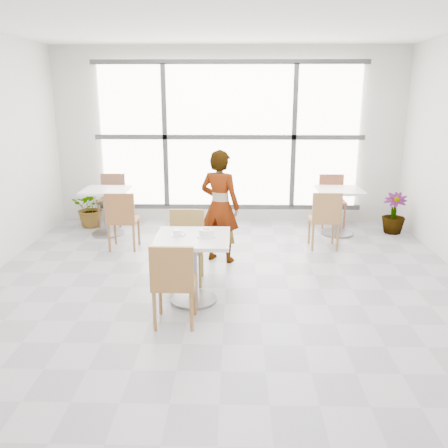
{
  "coord_description": "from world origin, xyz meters",
  "views": [
    {
      "loc": [
        0.11,
        -4.82,
        2.27
      ],
      "look_at": [
        0.0,
        -0.3,
        1.0
      ],
      "focal_mm": 38.3,
      "sensor_mm": 36.0,
      "label": 1
    }
  ],
  "objects_px": {
    "chair_far": "(187,241)",
    "bg_chair_right_far": "(332,197)",
    "bg_chair_left_far": "(112,196)",
    "plant_right": "(394,213)",
    "oatmeal_bowl": "(206,233)",
    "plant_left": "(92,207)",
    "main_table": "(193,256)",
    "coffee_cup": "(177,233)",
    "bg_table_right": "(339,205)",
    "person": "(220,206)",
    "bg_table_left": "(106,205)",
    "chair_near": "(174,279)",
    "bg_chair_right_near": "(325,216)",
    "bg_chair_left_near": "(122,217)"
  },
  "relations": [
    {
      "from": "oatmeal_bowl",
      "to": "plant_left",
      "type": "height_order",
      "value": "oatmeal_bowl"
    },
    {
      "from": "main_table",
      "to": "bg_chair_left_far",
      "type": "height_order",
      "value": "bg_chair_left_far"
    },
    {
      "from": "main_table",
      "to": "bg_chair_right_near",
      "type": "height_order",
      "value": "bg_chair_right_near"
    },
    {
      "from": "main_table",
      "to": "plant_right",
      "type": "height_order",
      "value": "main_table"
    },
    {
      "from": "plant_left",
      "to": "main_table",
      "type": "bearing_deg",
      "value": -56.13
    },
    {
      "from": "bg_chair_left_far",
      "to": "bg_chair_right_far",
      "type": "distance_m",
      "value": 3.81
    },
    {
      "from": "bg_chair_left_near",
      "to": "bg_chair_right_far",
      "type": "relative_size",
      "value": 1.0
    },
    {
      "from": "bg_chair_left_far",
      "to": "bg_chair_right_far",
      "type": "relative_size",
      "value": 1.0
    },
    {
      "from": "bg_chair_right_near",
      "to": "plant_left",
      "type": "height_order",
      "value": "bg_chair_right_near"
    },
    {
      "from": "chair_far",
      "to": "bg_chair_right_far",
      "type": "bearing_deg",
      "value": 48.7
    },
    {
      "from": "main_table",
      "to": "bg_chair_left_near",
      "type": "distance_m",
      "value": 2.11
    },
    {
      "from": "person",
      "to": "oatmeal_bowl",
      "type": "bearing_deg",
      "value": 109.36
    },
    {
      "from": "chair_near",
      "to": "bg_table_right",
      "type": "bearing_deg",
      "value": -125.09
    },
    {
      "from": "coffee_cup",
      "to": "bg_table_right",
      "type": "distance_m",
      "value": 3.48
    },
    {
      "from": "main_table",
      "to": "coffee_cup",
      "type": "distance_m",
      "value": 0.31
    },
    {
      "from": "bg_table_right",
      "to": "plant_right",
      "type": "relative_size",
      "value": 1.12
    },
    {
      "from": "bg_chair_left_near",
      "to": "oatmeal_bowl",
      "type": "bearing_deg",
      "value": 127.59
    },
    {
      "from": "main_table",
      "to": "bg_table_left",
      "type": "bearing_deg",
      "value": 122.68
    },
    {
      "from": "chair_far",
      "to": "bg_table_left",
      "type": "relative_size",
      "value": 1.16
    },
    {
      "from": "bg_table_left",
      "to": "coffee_cup",
      "type": "bearing_deg",
      "value": -59.83
    },
    {
      "from": "coffee_cup",
      "to": "bg_table_left",
      "type": "xyz_separation_m",
      "value": [
        -1.45,
        2.5,
        -0.29
      ]
    },
    {
      "from": "bg_chair_right_far",
      "to": "bg_table_right",
      "type": "bearing_deg",
      "value": -89.34
    },
    {
      "from": "bg_table_right",
      "to": "bg_chair_left_near",
      "type": "xyz_separation_m",
      "value": [
        -3.31,
        -0.88,
        0.01
      ]
    },
    {
      "from": "bg_table_left",
      "to": "bg_chair_right_near",
      "type": "height_order",
      "value": "bg_chair_right_near"
    },
    {
      "from": "bg_chair_left_far",
      "to": "plant_right",
      "type": "height_order",
      "value": "bg_chair_left_far"
    },
    {
      "from": "bg_table_left",
      "to": "chair_far",
      "type": "bearing_deg",
      "value": -51.84
    },
    {
      "from": "oatmeal_bowl",
      "to": "chair_near",
      "type": "bearing_deg",
      "value": -114.99
    },
    {
      "from": "bg_table_left",
      "to": "bg_table_right",
      "type": "distance_m",
      "value": 3.75
    },
    {
      "from": "chair_near",
      "to": "bg_chair_right_far",
      "type": "height_order",
      "value": "same"
    },
    {
      "from": "coffee_cup",
      "to": "plant_right",
      "type": "relative_size",
      "value": 0.24
    },
    {
      "from": "plant_right",
      "to": "bg_chair_right_far",
      "type": "bearing_deg",
      "value": 151.96
    },
    {
      "from": "chair_far",
      "to": "oatmeal_bowl",
      "type": "height_order",
      "value": "chair_far"
    },
    {
      "from": "chair_near",
      "to": "oatmeal_bowl",
      "type": "distance_m",
      "value": 0.74
    },
    {
      "from": "main_table",
      "to": "coffee_cup",
      "type": "xyz_separation_m",
      "value": [
        -0.16,
        0.02,
        0.26
      ]
    },
    {
      "from": "person",
      "to": "bg_chair_left_far",
      "type": "xyz_separation_m",
      "value": [
        -1.94,
        1.85,
        -0.26
      ]
    },
    {
      "from": "coffee_cup",
      "to": "bg_chair_right_near",
      "type": "relative_size",
      "value": 0.18
    },
    {
      "from": "oatmeal_bowl",
      "to": "person",
      "type": "relative_size",
      "value": 0.14
    },
    {
      "from": "main_table",
      "to": "oatmeal_bowl",
      "type": "xyz_separation_m",
      "value": [
        0.15,
        0.01,
        0.27
      ]
    },
    {
      "from": "main_table",
      "to": "plant_right",
      "type": "distance_m",
      "value": 4.08
    },
    {
      "from": "person",
      "to": "plant_right",
      "type": "xyz_separation_m",
      "value": [
        2.8,
        1.37,
        -0.43
      ]
    },
    {
      "from": "bg_chair_left_far",
      "to": "bg_table_right",
      "type": "bearing_deg",
      "value": -8.33
    },
    {
      "from": "chair_near",
      "to": "chair_far",
      "type": "bearing_deg",
      "value": -90.11
    },
    {
      "from": "plant_left",
      "to": "plant_right",
      "type": "relative_size",
      "value": 1.03
    },
    {
      "from": "coffee_cup",
      "to": "bg_chair_right_far",
      "type": "xyz_separation_m",
      "value": [
        2.29,
        3.18,
        -0.28
      ]
    },
    {
      "from": "oatmeal_bowl",
      "to": "bg_chair_left_far",
      "type": "relative_size",
      "value": 0.24
    },
    {
      "from": "oatmeal_bowl",
      "to": "bg_chair_left_far",
      "type": "xyz_separation_m",
      "value": [
        -1.84,
        3.17,
        -0.29
      ]
    },
    {
      "from": "coffee_cup",
      "to": "bg_table_left",
      "type": "distance_m",
      "value": 2.9
    },
    {
      "from": "main_table",
      "to": "bg_chair_right_far",
      "type": "relative_size",
      "value": 0.92
    },
    {
      "from": "bg_chair_right_near",
      "to": "bg_chair_left_far",
      "type": "bearing_deg",
      "value": -21.11
    },
    {
      "from": "oatmeal_bowl",
      "to": "coffee_cup",
      "type": "relative_size",
      "value": 1.32
    }
  ]
}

